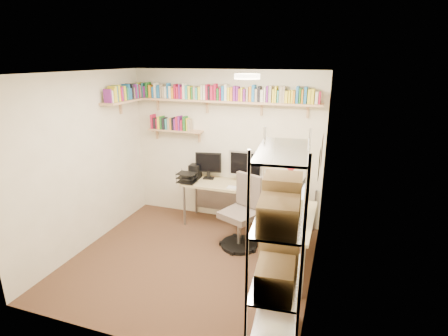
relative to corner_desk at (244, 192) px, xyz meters
The scene contains 6 objects.
ground 1.30m from the corner_desk, 116.53° to the right, with size 3.20×3.20×0.00m, color #43271D.
room_shell 1.37m from the corner_desk, 116.34° to the right, with size 3.24×3.04×2.52m.
wall_shelves 1.63m from the corner_desk, 160.45° to the left, with size 3.12×1.09×0.80m.
corner_desk is the anchor object (origin of this frame).
office_chair 0.43m from the corner_desk, 79.22° to the right, with size 0.62×0.63×1.07m.
wire_rack 2.28m from the corner_desk, 67.00° to the right, with size 0.51×0.92×2.06m.
Camera 1 is at (1.77, -3.83, 2.66)m, focal length 28.00 mm.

